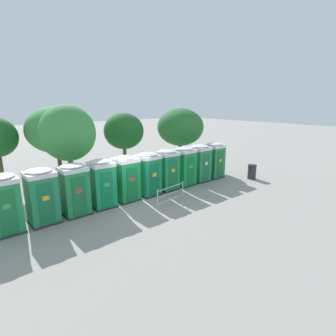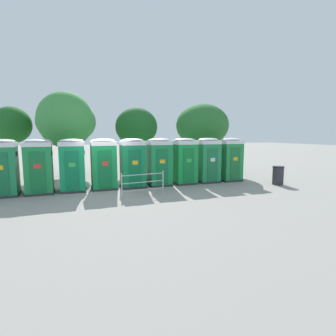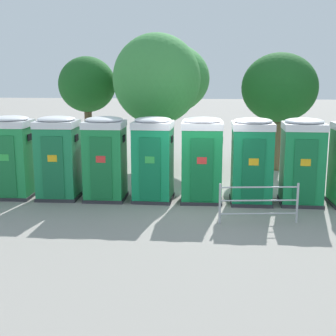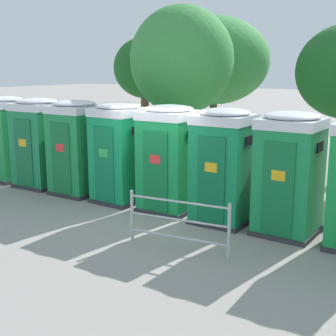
% 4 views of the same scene
% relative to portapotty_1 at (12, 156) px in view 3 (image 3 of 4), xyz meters
% --- Properties ---
extents(ground_plane, '(120.00, 120.00, 0.00)m').
position_rel_portapotty_1_xyz_m(ground_plane, '(5.86, -0.09, -1.28)').
color(ground_plane, gray).
extents(portapotty_1, '(1.27, 1.26, 2.54)m').
position_rel_portapotty_1_xyz_m(portapotty_1, '(0.00, 0.00, 0.00)').
color(portapotty_1, '#2D2D33').
rests_on(portapotty_1, ground).
extents(portapotty_2, '(1.29, 1.26, 2.54)m').
position_rel_portapotty_1_xyz_m(portapotty_2, '(1.46, 0.03, -0.00)').
color(portapotty_2, '#2D2D33').
rests_on(portapotty_2, ground).
extents(portapotty_3, '(1.25, 1.24, 2.54)m').
position_rel_portapotty_1_xyz_m(portapotty_3, '(2.93, 0.04, 0.00)').
color(portapotty_3, '#2D2D33').
rests_on(portapotty_3, ground).
extents(portapotty_4, '(1.20, 1.22, 2.54)m').
position_rel_portapotty_1_xyz_m(portapotty_4, '(4.39, 0.10, 0.00)').
color(portapotty_4, '#2D2D33').
rests_on(portapotty_4, ground).
extents(portapotty_5, '(1.27, 1.24, 2.54)m').
position_rel_portapotty_1_xyz_m(portapotty_5, '(5.85, 0.17, -0.00)').
color(portapotty_5, '#2D2D33').
rests_on(portapotty_5, ground).
extents(portapotty_6, '(1.24, 1.24, 2.54)m').
position_rel_portapotty_1_xyz_m(portapotty_6, '(7.32, 0.12, 0.00)').
color(portapotty_6, '#2D2D33').
rests_on(portapotty_6, ground).
extents(portapotty_7, '(1.22, 1.21, 2.54)m').
position_rel_portapotty_1_xyz_m(portapotty_7, '(8.78, 0.20, 0.00)').
color(portapotty_7, '#2D2D33').
rests_on(portapotty_7, ground).
extents(street_tree_0, '(2.93, 2.93, 4.60)m').
position_rel_portapotty_1_xyz_m(street_tree_0, '(8.62, 5.16, 1.97)').
color(street_tree_0, brown).
rests_on(street_tree_0, ground).
extents(street_tree_2, '(3.20, 3.20, 5.25)m').
position_rel_portapotty_1_xyz_m(street_tree_2, '(4.03, 3.62, 2.29)').
color(street_tree_2, brown).
rests_on(street_tree_2, ground).
extents(street_tree_3, '(3.79, 3.79, 5.10)m').
position_rel_portapotty_1_xyz_m(street_tree_3, '(4.00, 5.75, 2.31)').
color(street_tree_3, '#4C3826').
rests_on(street_tree_3, ground).
extents(street_tree_4, '(2.43, 2.43, 4.53)m').
position_rel_portapotty_1_xyz_m(street_tree_4, '(0.66, 6.20, 2.02)').
color(street_tree_4, brown).
rests_on(street_tree_4, ground).
extents(event_barrier, '(2.04, 0.35, 1.05)m').
position_rel_portapotty_1_xyz_m(event_barrier, '(7.41, -1.83, -0.72)').
color(event_barrier, '#B7B7BC').
rests_on(event_barrier, ground).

